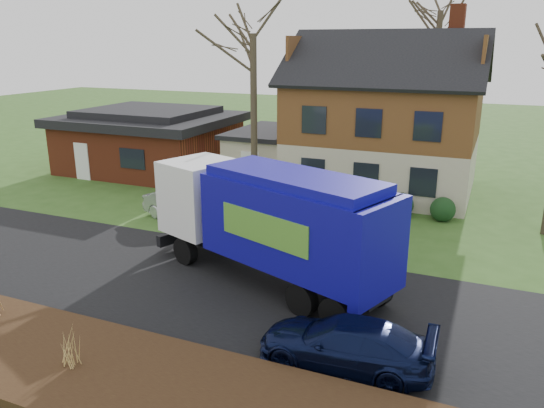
% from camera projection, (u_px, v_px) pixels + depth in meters
% --- Properties ---
extents(ground, '(120.00, 120.00, 0.00)m').
position_uv_depth(ground, '(226.00, 288.00, 16.86)').
color(ground, '#30531B').
rests_on(ground, ground).
extents(road, '(80.00, 7.00, 0.02)m').
position_uv_depth(road, '(226.00, 288.00, 16.85)').
color(road, black).
rests_on(road, ground).
extents(mulch_verge, '(80.00, 3.50, 0.30)m').
position_uv_depth(mulch_verge, '(117.00, 377.00, 12.15)').
color(mulch_verge, black).
rests_on(mulch_verge, ground).
extents(main_house, '(12.95, 8.95, 9.26)m').
position_uv_depth(main_house, '(375.00, 112.00, 27.35)').
color(main_house, beige).
rests_on(main_house, ground).
extents(ranch_house, '(9.80, 8.20, 3.70)m').
position_uv_depth(ranch_house, '(150.00, 140.00, 32.26)').
color(ranch_house, brown).
rests_on(ranch_house, ground).
extents(garbage_truck, '(9.14, 5.30, 3.80)m').
position_uv_depth(garbage_truck, '(272.00, 219.00, 16.67)').
color(garbage_truck, black).
rests_on(garbage_truck, ground).
extents(silver_sedan, '(4.26, 2.52, 1.33)m').
position_uv_depth(silver_sedan, '(183.00, 206.00, 23.06)').
color(silver_sedan, '#B4B8BD').
rests_on(silver_sedan, ground).
extents(navy_wagon, '(4.25, 1.85, 1.22)m').
position_uv_depth(navy_wagon, '(345.00, 344.00, 12.66)').
color(navy_wagon, black).
rests_on(navy_wagon, ground).
extents(tree_front_west, '(3.69, 3.69, 10.98)m').
position_uv_depth(tree_front_west, '(253.00, 7.00, 24.32)').
color(tree_front_west, '#423727').
rests_on(tree_front_west, ground).
extents(grass_clump_mid, '(0.32, 0.27, 0.91)m').
position_uv_depth(grass_clump_mid, '(71.00, 348.00, 12.23)').
color(grass_clump_mid, tan).
rests_on(grass_clump_mid, mulch_verge).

